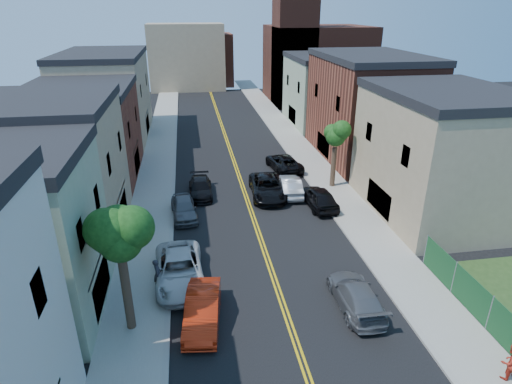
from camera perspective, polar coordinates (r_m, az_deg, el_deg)
name	(u,v)px	position (r m, az deg, el deg)	size (l,w,h in m)	color
sidewalk_left	(158,159)	(46.18, -13.03, 4.31)	(3.20, 100.00, 0.15)	gray
sidewalk_right	(303,152)	(47.67, 6.31, 5.39)	(3.20, 100.00, 0.15)	gray
curb_left	(175,158)	(46.08, -10.86, 4.46)	(0.30, 100.00, 0.15)	gray
curb_right	(288,152)	(47.25, 4.25, 5.31)	(0.30, 100.00, 0.15)	gray
bldg_left_tan_near	(48,174)	(31.90, -26.08, 2.16)	(9.00, 10.00, 9.00)	#998466
bldg_left_brick	(83,136)	(42.17, -22.12, 6.94)	(9.00, 12.00, 8.00)	brown
bldg_left_tan_far	(107,98)	(55.38, -19.39, 11.79)	(9.00, 16.00, 9.50)	#998466
bldg_right_tan	(440,157)	(34.77, 23.43, 4.28)	(9.00, 12.00, 9.00)	#998466
bldg_right_brick	(367,110)	(46.56, 14.63, 10.63)	(9.00, 14.00, 10.00)	brown
bldg_right_palegrn	(325,92)	(59.53, 9.25, 13.05)	(9.00, 12.00, 8.50)	gray
church	(312,57)	(74.05, 7.51, 17.52)	(16.20, 14.20, 22.60)	#4C2319
backdrop_left	(187,57)	(86.06, -9.27, 17.42)	(14.00, 8.00, 12.00)	#998466
backdrop_center	(207,60)	(90.25, -6.61, 17.20)	(10.00, 8.00, 10.00)	brown
fence_right	(511,335)	(23.57, 31.00, -16.12)	(0.04, 15.00, 1.90)	#143F1E
tree_left_mid	(115,211)	(19.77, -18.34, -2.46)	(5.20, 5.20, 9.29)	#3C2B1E
tree_right_far	(337,124)	(36.95, 10.78, 8.93)	(4.40, 4.40, 8.03)	#3C2B1E
red_sedan	(203,310)	(22.49, -7.18, -15.37)	(1.67, 4.79, 1.58)	red
white_pickup	(180,270)	(25.52, -10.21, -10.21)	(2.74, 5.93, 1.65)	silver
grey_car_left	(184,208)	(32.90, -9.66, -2.12)	(1.81, 4.49, 1.53)	#505257
black_car_left	(200,188)	(36.51, -7.47, 0.56)	(1.93, 4.75, 1.38)	black
grey_car_right	(356,295)	(23.94, 13.24, -13.33)	(2.05, 5.03, 1.46)	#54575C
black_car_right	(319,197)	(34.45, 8.41, -0.70)	(1.96, 4.88, 1.66)	black
silver_car_right	(290,186)	(36.52, 4.57, 0.86)	(1.67, 4.79, 1.58)	#B3B5BB
dark_car_right_far	(284,162)	(42.07, 3.74, 3.97)	(2.51, 5.44, 1.51)	black
black_suv_lane	(267,187)	(35.98, 1.54, 0.64)	(2.74, 5.94, 1.65)	black
pedestrian_left	(158,274)	(24.95, -13.05, -10.66)	(0.67, 0.44, 1.84)	#28272F
pedestrian_right	(510,362)	(22.22, 30.88, -18.97)	(0.85, 0.66, 1.76)	#B42A1B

